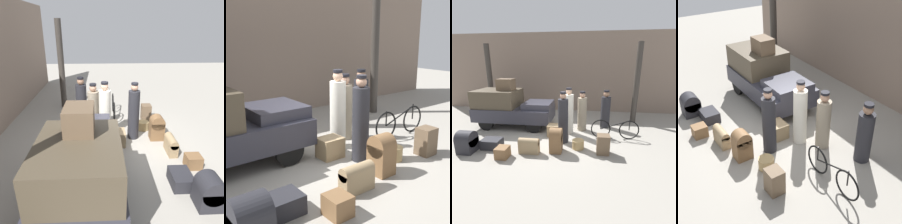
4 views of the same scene
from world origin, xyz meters
The scene contains 16 objects.
ground_plane centered at (0.00, 0.00, 0.00)m, with size 30.00×30.00×0.00m, color gray.
station_building_facade centered at (0.00, 4.08, 2.25)m, with size 16.00×0.15×4.50m.
canopy_pillar_right centered at (3.37, 2.24, 1.87)m, with size 0.26×0.26×3.75m.
bicycle centered at (2.18, 0.04, 0.38)m, with size 1.80×0.04×0.79m.
wicker_basket centered at (0.84, -0.95, 0.15)m, with size 0.40×0.40×0.30m.
conductor_in_dark_uniform centered at (1.92, 1.31, 0.76)m, with size 0.41×0.41×1.68m.
porter_with_bicycle centered at (0.26, -0.50, 0.86)m, with size 0.36×0.36×1.87m.
porter_lifting_near_truck centered at (0.90, 0.80, 0.77)m, with size 0.39×0.39×1.69m.
porter_carrying_trunk centered at (0.37, 0.42, 0.87)m, with size 0.38×0.38×1.88m.
trunk_barrel_dark centered at (-0.71, -1.48, 0.27)m, with size 0.65×0.25×0.52m.
trunk_large_brown centered at (1.65, -1.19, 0.32)m, with size 0.39×0.36×0.63m.
suitcase_black_upright centered at (0.13, -1.25, 0.43)m, with size 0.39×0.45×0.82m.
trunk_umber_medium centered at (-2.10, -1.30, 0.16)m, with size 0.64×0.48×0.32m.
trunk_wicker_pale centered at (-2.75, -1.66, 0.35)m, with size 0.50×0.54×0.73m.
suitcase_small_leather centered at (-1.44, -1.86, 0.17)m, with size 0.37×0.40×0.35m.
suitcase_tan_flat centered at (-0.16, 0.03, 0.23)m, with size 0.53×0.43×0.46m.
Camera 2 is at (-4.07, -5.17, 2.78)m, focal length 50.00 mm.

